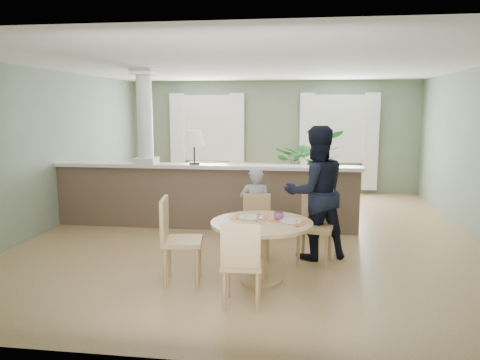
# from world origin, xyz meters

# --- Properties ---
(ground) EXTENTS (8.00, 8.00, 0.00)m
(ground) POSITION_xyz_m (0.00, 0.00, 0.00)
(ground) COLOR tan
(ground) RESTS_ON ground
(room_shell) EXTENTS (7.02, 8.02, 2.71)m
(room_shell) POSITION_xyz_m (-0.03, 0.63, 1.81)
(room_shell) COLOR gray
(room_shell) RESTS_ON ground
(pony_wall) EXTENTS (5.32, 0.38, 2.70)m
(pony_wall) POSITION_xyz_m (-0.99, 0.20, 0.71)
(pony_wall) COLOR brown
(pony_wall) RESTS_ON ground
(sofa) EXTENTS (3.32, 1.68, 0.93)m
(sofa) POSITION_xyz_m (-0.53, 1.64, 0.46)
(sofa) COLOR #8D6D4D
(sofa) RESTS_ON ground
(houseplant) EXTENTS (1.64, 1.47, 1.63)m
(houseplant) POSITION_xyz_m (0.90, 2.34, 0.81)
(houseplant) COLOR #2D6F2C
(houseplant) RESTS_ON ground
(dining_table) EXTENTS (1.21, 1.21, 0.83)m
(dining_table) POSITION_xyz_m (0.32, -2.12, 0.58)
(dining_table) COLOR tan
(dining_table) RESTS_ON ground
(chair_far_boy) EXTENTS (0.42, 0.42, 0.88)m
(chair_far_boy) POSITION_xyz_m (0.16, -1.26, 0.49)
(chair_far_boy) COLOR tan
(chair_far_boy) RESTS_ON ground
(chair_far_man) EXTENTS (0.52, 0.52, 1.00)m
(chair_far_man) POSITION_xyz_m (0.96, -1.31, 0.55)
(chair_far_man) COLOR tan
(chair_far_man) RESTS_ON ground
(chair_near) EXTENTS (0.44, 0.44, 0.93)m
(chair_near) POSITION_xyz_m (0.17, -2.91, 0.51)
(chair_near) COLOR tan
(chair_near) RESTS_ON ground
(chair_side) EXTENTS (0.52, 0.52, 1.02)m
(chair_side) POSITION_xyz_m (-0.70, -2.28, 0.56)
(chair_side) COLOR tan
(chair_side) RESTS_ON ground
(child_person) EXTENTS (0.48, 0.34, 1.23)m
(child_person) POSITION_xyz_m (0.11, -0.97, 0.61)
(child_person) COLOR gray
(child_person) RESTS_ON ground
(man_person) EXTENTS (1.09, 0.98, 1.83)m
(man_person) POSITION_xyz_m (0.95, -1.13, 0.91)
(man_person) COLOR black
(man_person) RESTS_ON ground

